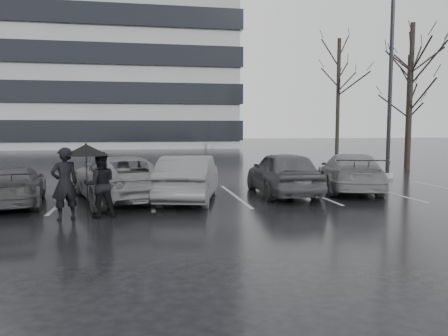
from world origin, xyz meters
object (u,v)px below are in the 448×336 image
object	(u,v)px
car_west_c	(13,186)
pedestrian_left	(65,184)
lamp_post	(391,78)
tree_north	(338,100)
tree_ne	(408,110)
car_east	(350,172)
car_west_a	(189,178)
car_west_b	(120,178)
car_main	(283,173)
tree_east	(410,97)
pedestrian_right	(100,185)

from	to	relation	value
car_west_c	pedestrian_left	size ratio (longest dim) A/B	2.25
pedestrian_left	lamp_post	xyz separation A→B (m)	(13.10, 7.10, 3.66)
tree_north	tree_ne	bearing A→B (deg)	-40.60
car_east	tree_ne	distance (m)	14.96
pedestrian_left	car_west_a	bearing A→B (deg)	-171.25
car_west_b	pedestrian_left	xyz separation A→B (m)	(-1.21, -2.82, 0.21)
lamp_post	tree_north	bearing A→B (deg)	77.58
car_main	car_east	bearing A→B (deg)	-169.18
car_east	lamp_post	bearing A→B (deg)	-118.10
car_west_b	tree_east	distance (m)	17.39
car_west_b	car_west_c	size ratio (longest dim) A/B	1.24
pedestrian_left	lamp_post	bearing A→B (deg)	-178.09
car_east	pedestrian_right	world-z (taller)	pedestrian_right
car_west_b	pedestrian_right	world-z (taller)	pedestrian_right
pedestrian_right	tree_east	world-z (taller)	tree_east
lamp_post	tree_north	distance (m)	10.75
car_west_c	pedestrian_right	bearing A→B (deg)	131.63
car_west_b	tree_east	world-z (taller)	tree_east
car_east	pedestrian_right	bearing A→B (deg)	37.64
tree_ne	tree_north	distance (m)	4.67
lamp_post	car_west_b	bearing A→B (deg)	-160.21
pedestrian_left	tree_east	size ratio (longest dim) A/B	0.23
car_east	car_main	bearing A→B (deg)	26.36
lamp_post	pedestrian_right	bearing A→B (deg)	-150.59
car_east	tree_east	size ratio (longest dim) A/B	0.60
car_east	tree_east	distance (m)	10.58
car_east	pedestrian_right	xyz separation A→B (m)	(-8.53, -3.21, 0.16)
car_main	pedestrian_right	xyz separation A→B (m)	(-5.83, -2.76, 0.09)
pedestrian_left	car_east	bearing A→B (deg)	173.38
car_main	pedestrian_left	size ratio (longest dim) A/B	2.44
tree_north	lamp_post	bearing A→B (deg)	-102.42
car_west_b	car_east	distance (m)	8.20
car_main	pedestrian_right	bearing A→B (deg)	26.87
car_west_b	car_east	world-z (taller)	car_west_b
car_main	lamp_post	size ratio (longest dim) A/B	0.45
tree_ne	car_main	bearing A→B (deg)	-136.43
car_east	pedestrian_left	distance (m)	9.98
pedestrian_right	tree_ne	size ratio (longest dim) A/B	0.24
car_west_a	tree_north	world-z (taller)	tree_north
tree_ne	pedestrian_left	bearing A→B (deg)	-142.35
car_west_b	tree_north	xyz separation A→B (m)	(14.20, 14.77, 3.54)
car_west_a	car_west_c	bearing A→B (deg)	13.15
car_west_c	pedestrian_left	xyz separation A→B (m)	(1.90, -2.42, 0.32)
car_west_a	car_east	distance (m)	6.10
car_west_c	car_east	distance (m)	11.32
car_west_b	car_west_c	distance (m)	3.13
pedestrian_left	tree_north	bearing A→B (deg)	-157.75
tree_east	pedestrian_left	bearing A→B (deg)	-147.16
car_west_c	car_east	world-z (taller)	car_east
car_west_a	tree_ne	size ratio (longest dim) A/B	0.63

